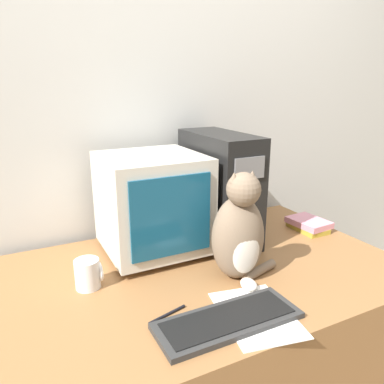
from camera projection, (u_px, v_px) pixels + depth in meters
wall_back at (152, 117)px, 1.73m from camera, size 7.00×0.05×2.50m
desk at (206, 348)px, 1.53m from camera, size 1.48×0.94×0.73m
crt_monitor at (152, 203)px, 1.50m from camera, size 0.39×0.39×0.41m
computer_tower at (219, 187)px, 1.64m from camera, size 0.19×0.44×0.47m
keyboard at (228, 320)px, 1.10m from camera, size 0.44×0.17×0.02m
cat at (239, 233)px, 1.30m from camera, size 0.27×0.22×0.40m
book_stack at (308, 225)px, 1.78m from camera, size 0.15×0.19×0.05m
pen at (167, 314)px, 1.13m from camera, size 0.13×0.04×0.01m
paper_sheet at (256, 314)px, 1.14m from camera, size 0.26×0.33×0.00m
mug at (88, 274)px, 1.28m from camera, size 0.09×0.08×0.10m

